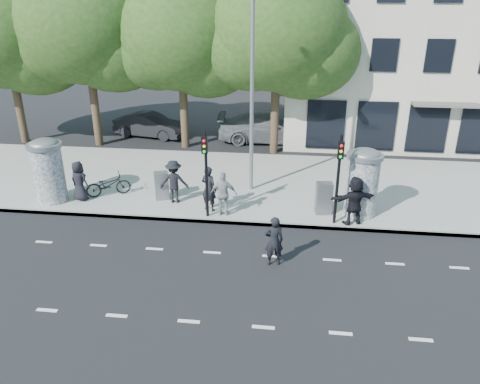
# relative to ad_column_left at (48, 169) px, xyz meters

# --- Properties ---
(ground) EXTENTS (120.00, 120.00, 0.00)m
(ground) POSITION_rel_ad_column_left_xyz_m (7.20, -4.50, -1.54)
(ground) COLOR black
(ground) RESTS_ON ground
(sidewalk) EXTENTS (40.00, 8.00, 0.15)m
(sidewalk) POSITION_rel_ad_column_left_xyz_m (7.20, 3.00, -1.46)
(sidewalk) COLOR gray
(sidewalk) RESTS_ON ground
(curb) EXTENTS (40.00, 0.10, 0.16)m
(curb) POSITION_rel_ad_column_left_xyz_m (7.20, -0.95, -1.46)
(curb) COLOR slate
(curb) RESTS_ON ground
(lane_dash_near) EXTENTS (32.00, 0.12, 0.01)m
(lane_dash_near) POSITION_rel_ad_column_left_xyz_m (7.20, -6.70, -1.53)
(lane_dash_near) COLOR silver
(lane_dash_near) RESTS_ON ground
(lane_dash_far) EXTENTS (32.00, 0.12, 0.01)m
(lane_dash_far) POSITION_rel_ad_column_left_xyz_m (7.20, -3.10, -1.53)
(lane_dash_far) COLOR silver
(lane_dash_far) RESTS_ON ground
(ad_column_left) EXTENTS (1.36, 1.36, 2.65)m
(ad_column_left) POSITION_rel_ad_column_left_xyz_m (0.00, 0.00, 0.00)
(ad_column_left) COLOR beige
(ad_column_left) RESTS_ON sidewalk
(ad_column_right) EXTENTS (1.36, 1.36, 2.65)m
(ad_column_right) POSITION_rel_ad_column_left_xyz_m (12.40, 0.20, 0.00)
(ad_column_right) COLOR beige
(ad_column_right) RESTS_ON sidewalk
(traffic_pole_near) EXTENTS (0.22, 0.31, 3.40)m
(traffic_pole_near) POSITION_rel_ad_column_left_xyz_m (6.60, -0.71, 0.69)
(traffic_pole_near) COLOR black
(traffic_pole_near) RESTS_ON sidewalk
(traffic_pole_far) EXTENTS (0.22, 0.31, 3.40)m
(traffic_pole_far) POSITION_rel_ad_column_left_xyz_m (11.40, -0.71, 0.69)
(traffic_pole_far) COLOR black
(traffic_pole_far) RESTS_ON sidewalk
(street_lamp) EXTENTS (0.25, 0.93, 8.00)m
(street_lamp) POSITION_rel_ad_column_left_xyz_m (8.00, 2.13, 3.26)
(street_lamp) COLOR slate
(street_lamp) RESTS_ON sidewalk
(tree_far_left) EXTENTS (7.20, 7.20, 9.26)m
(tree_far_left) POSITION_rel_ad_column_left_xyz_m (-5.80, 8.00, 4.65)
(tree_far_left) COLOR #38281C
(tree_far_left) RESTS_ON ground
(tree_mid_left) EXTENTS (7.20, 7.20, 9.57)m
(tree_mid_left) POSITION_rel_ad_column_left_xyz_m (-1.30, 8.00, 4.96)
(tree_mid_left) COLOR #38281C
(tree_mid_left) RESTS_ON ground
(tree_near_left) EXTENTS (6.80, 6.80, 8.97)m
(tree_near_left) POSITION_rel_ad_column_left_xyz_m (3.70, 8.20, 4.53)
(tree_near_left) COLOR #38281C
(tree_near_left) RESTS_ON ground
(tree_center) EXTENTS (7.00, 7.00, 9.30)m
(tree_center) POSITION_rel_ad_column_left_xyz_m (8.70, 7.80, 4.77)
(tree_center) COLOR #38281C
(tree_center) RESTS_ON ground
(building) EXTENTS (20.30, 15.85, 12.00)m
(building) POSITION_rel_ad_column_left_xyz_m (19.20, 15.49, 4.46)
(building) COLOR #B7AE9A
(building) RESTS_ON ground
(ped_a) EXTENTS (0.94, 0.76, 1.67)m
(ped_a) POSITION_rel_ad_column_left_xyz_m (1.14, 0.21, -0.55)
(ped_a) COLOR black
(ped_a) RESTS_ON sidewalk
(ped_b) EXTENTS (0.78, 0.67, 1.82)m
(ped_b) POSITION_rel_ad_column_left_xyz_m (6.58, -0.11, -0.48)
(ped_b) COLOR black
(ped_b) RESTS_ON sidewalk
(ped_d) EXTENTS (1.23, 0.80, 1.79)m
(ped_d) POSITION_rel_ad_column_left_xyz_m (5.04, 0.48, -0.49)
(ped_d) COLOR black
(ped_d) RESTS_ON sidewalk
(ped_e) EXTENTS (1.08, 0.67, 1.75)m
(ped_e) POSITION_rel_ad_column_left_xyz_m (7.20, -0.48, -0.51)
(ped_e) COLOR #99999C
(ped_e) RESTS_ON sidewalk
(ped_f) EXTENTS (1.83, 1.16, 1.85)m
(ped_f) POSITION_rel_ad_column_left_xyz_m (12.07, -0.63, -0.46)
(ped_f) COLOR black
(ped_f) RESTS_ON sidewalk
(man_road) EXTENTS (0.69, 0.53, 1.69)m
(man_road) POSITION_rel_ad_column_left_xyz_m (9.29, -3.56, -0.69)
(man_road) COLOR black
(man_road) RESTS_ON ground
(bicycle) EXTENTS (1.41, 1.93, 0.96)m
(bicycle) POSITION_rel_ad_column_left_xyz_m (2.11, 0.78, -0.91)
(bicycle) COLOR black
(bicycle) RESTS_ON sidewalk
(cabinet_left) EXTENTS (0.67, 0.58, 1.17)m
(cabinet_left) POSITION_rel_ad_column_left_xyz_m (4.44, 0.71, -0.80)
(cabinet_left) COLOR slate
(cabinet_left) RESTS_ON sidewalk
(cabinet_right) EXTENTS (0.66, 0.52, 1.26)m
(cabinet_right) POSITION_rel_ad_column_left_xyz_m (11.02, 0.13, -0.76)
(cabinet_right) COLOR slate
(cabinet_right) RESTS_ON sidewalk
(car_mid) EXTENTS (2.36, 4.53, 1.42)m
(car_mid) POSITION_rel_ad_column_left_xyz_m (1.16, 9.90, -0.83)
(car_mid) COLOR black
(car_mid) RESTS_ON ground
(car_right) EXTENTS (2.73, 5.72, 1.61)m
(car_right) POSITION_rel_ad_column_left_xyz_m (8.14, 9.76, -0.73)
(car_right) COLOR slate
(car_right) RESTS_ON ground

